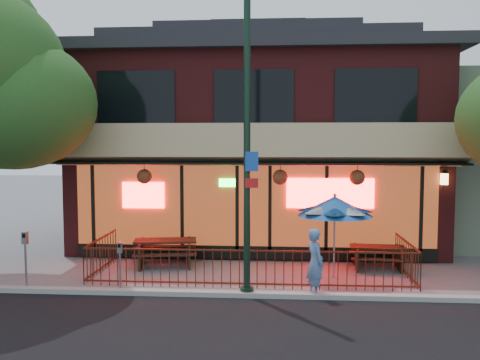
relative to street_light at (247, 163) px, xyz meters
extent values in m
plane|color=gray|center=(0.00, 0.40, -3.15)|extent=(80.00, 80.00, 0.00)
cube|color=#999993|center=(0.00, -0.10, -3.09)|extent=(80.00, 0.25, 0.12)
cube|color=maroon|center=(0.00, 7.60, 0.10)|extent=(12.00, 8.00, 6.50)
cube|color=#59230F|center=(0.00, 3.58, -1.50)|extent=(11.00, 0.06, 2.60)
cube|color=#FF0C0C|center=(2.30, 3.50, -1.05)|extent=(2.60, 0.04, 0.90)
cube|color=#FF0C0C|center=(-3.40, 3.50, -1.15)|extent=(1.30, 0.04, 0.80)
cube|color=tan|center=(0.00, 3.10, 0.40)|extent=(12.20, 1.33, 1.26)
cube|color=black|center=(-3.60, 3.58, 1.85)|extent=(2.40, 0.06, 1.60)
cube|color=black|center=(0.00, 3.58, 1.85)|extent=(2.40, 0.06, 1.60)
cube|color=black|center=(3.60, 3.58, 1.85)|extent=(2.40, 0.06, 1.60)
cube|color=black|center=(0.00, 3.55, -2.90)|extent=(11.00, 0.12, 0.40)
cube|color=#FFC672|center=(5.60, 3.42, -0.60)|extent=(0.18, 0.18, 0.32)
cube|color=#4E1E10|center=(0.00, 0.60, -2.20)|extent=(8.40, 0.04, 0.04)
cube|color=#4E1E10|center=(0.00, 0.60, -3.03)|extent=(8.40, 0.04, 0.04)
cube|color=#4E1E10|center=(-4.20, 1.90, -2.20)|extent=(0.04, 2.60, 0.04)
cube|color=#4E1E10|center=(4.20, 1.90, -2.20)|extent=(0.04, 2.60, 0.04)
cylinder|color=#4E1E10|center=(0.00, 0.60, -2.65)|extent=(0.02, 0.02, 1.00)
cylinder|color=black|center=(0.00, 0.00, 0.35)|extent=(0.16, 0.16, 7.00)
cylinder|color=black|center=(0.00, 0.00, -3.05)|extent=(0.32, 0.32, 0.20)
cube|color=#194CB2|center=(0.12, -0.15, 0.05)|extent=(0.30, 0.02, 0.45)
cube|color=red|center=(0.12, -0.15, -0.45)|extent=(0.30, 0.02, 0.22)
cube|color=#391E14|center=(-3.25, 2.62, -2.78)|extent=(0.29, 1.29, 0.74)
cube|color=#391E14|center=(-1.87, 2.87, -2.78)|extent=(0.29, 1.29, 0.74)
cube|color=#391E14|center=(-2.56, 2.75, -2.41)|extent=(1.91, 1.05, 0.06)
cube|color=#391E14|center=(-2.47, 2.20, -2.71)|extent=(1.82, 0.59, 0.05)
cube|color=#391E14|center=(-2.66, 3.29, -2.71)|extent=(1.82, 0.59, 0.05)
cube|color=#311D11|center=(3.00, 2.85, -2.83)|extent=(0.13, 1.11, 0.63)
cube|color=#311D11|center=(4.19, 2.76, -2.83)|extent=(0.13, 1.11, 0.63)
cube|color=#311D11|center=(3.60, 2.80, -2.52)|extent=(1.57, 0.75, 0.05)
cube|color=#311D11|center=(3.56, 2.34, -2.77)|extent=(1.55, 0.35, 0.04)
cube|color=#311D11|center=(3.63, 3.27, -2.77)|extent=(1.55, 0.35, 0.04)
cylinder|color=gray|center=(2.23, 1.71, -2.10)|extent=(0.05, 0.05, 2.09)
cone|color=#1C539C|center=(2.23, 1.71, -1.20)|extent=(2.00, 2.00, 0.52)
sphere|color=gray|center=(2.23, 1.71, -0.92)|extent=(0.09, 0.10, 0.09)
imported|color=#587DB0|center=(1.61, 0.05, -2.34)|extent=(0.59, 0.70, 1.62)
cylinder|color=gray|center=(-3.06, 0.00, -2.65)|extent=(0.05, 0.05, 1.00)
cube|color=gray|center=(-3.06, 0.00, -2.04)|extent=(0.12, 0.10, 0.25)
cube|color=black|center=(-3.06, -0.04, -1.98)|extent=(0.07, 0.01, 0.09)
cylinder|color=gray|center=(-5.42, 0.00, -2.56)|extent=(0.05, 0.05, 1.19)
cube|color=gray|center=(-5.42, 0.00, -1.83)|extent=(0.14, 0.12, 0.30)
cube|color=black|center=(-5.42, -0.05, -1.77)|extent=(0.09, 0.02, 0.11)
camera|label=1|loc=(0.67, -11.79, 0.53)|focal=38.00mm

